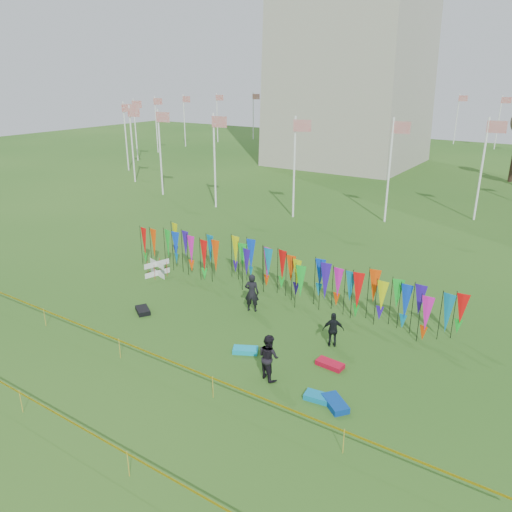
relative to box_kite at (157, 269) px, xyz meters
The scene contains 14 objects.
ground 8.93m from the box_kite, 38.29° to the right, with size 160.00×160.00×0.00m, color #215016.
flagpole_ring 43.19m from the box_kite, 99.36° to the left, with size 57.40×56.16×8.00m.
banner_row 7.51m from the box_kite, 11.88° to the left, with size 18.64×0.64×2.41m.
caution_tape_near 10.00m from the box_kite, 47.30° to the right, with size 26.00×0.02×0.90m.
caution_tape_far 13.49m from the box_kite, 59.83° to the right, with size 26.00×0.02×0.90m.
box_kite is the anchor object (origin of this frame).
person_left 7.14m from the box_kite, ahead, with size 0.71×0.52×1.94m, color black.
person_mid 12.04m from the box_kite, 25.45° to the right, with size 0.90×0.55×1.85m, color black.
person_right 12.00m from the box_kite, ahead, with size 0.91×0.52×1.56m, color black.
kite_bag_turquoise 9.97m from the box_kite, 24.52° to the right, with size 1.04×0.52×0.21m, color #0EAFD3.
kite_bag_blue 14.78m from the box_kite, 21.27° to the right, with size 1.12×0.58×0.23m, color #093D9B.
kite_bag_red 12.89m from the box_kite, 14.11° to the right, with size 1.10×0.51×0.20m, color red.
kite_bag_black 4.74m from the box_kite, 54.64° to the right, with size 0.97×0.56×0.23m, color black.
kite_bag_teal 14.19m from the box_kite, 22.12° to the right, with size 1.08×0.52×0.21m, color #0C82B4.
Camera 1 is at (12.57, -13.62, 11.03)m, focal length 35.00 mm.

